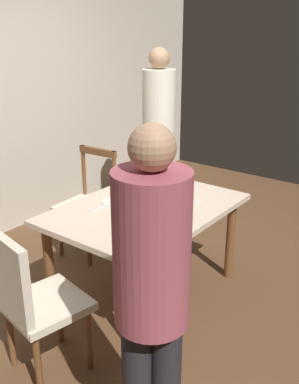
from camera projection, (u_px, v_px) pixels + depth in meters
ground at (146, 291)px, 3.58m from camera, size 6.40×6.40×0.00m
dining_table at (145, 218)px, 3.35m from camera, size 1.41×1.02×0.73m
birthday_cake at (151, 193)px, 3.44m from camera, size 0.28×0.28×0.18m
plate_near_celebrant at (137, 232)px, 2.90m from camera, size 0.22×0.22×0.01m
plate_far_side at (116, 202)px, 3.39m from camera, size 0.22×0.22×0.01m
fork_near_celebrant at (122, 242)px, 2.77m from camera, size 0.18×0.03×0.01m
fork_far_side at (99, 208)px, 3.28m from camera, size 0.18×0.03×0.01m
fork_near_guest at (192, 203)px, 3.37m from camera, size 0.18×0.05×0.01m
chair_spindle_back at (88, 205)px, 4.05m from camera, size 0.47×0.47×0.95m
chair_upholstered at (31, 298)px, 2.56m from camera, size 0.52×0.52×0.95m
person_celebrant at (152, 292)px, 1.88m from camera, size 0.32×0.32×1.67m
person_guest at (159, 129)px, 4.39m from camera, size 0.32×0.32×1.79m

